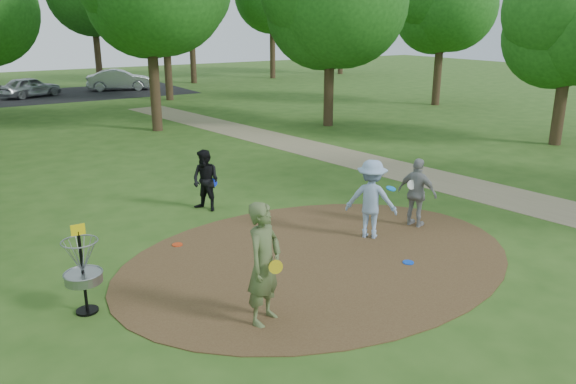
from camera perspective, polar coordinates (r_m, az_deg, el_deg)
ground at (r=11.44m, az=3.24°, el=-6.78°), size 100.00×100.00×0.00m
dirt_clearing at (r=11.43m, az=3.24°, el=-6.73°), size 8.40×8.40×0.02m
footpath at (r=17.04m, az=17.29°, el=0.59°), size 7.55×39.89×0.01m
parking_lot at (r=39.60m, az=-20.54°, el=9.34°), size 14.00×8.00×0.01m
player_observer_with_disc at (r=8.77m, az=-2.44°, el=-7.30°), size 0.87×0.77×2.00m
player_throwing_with_disc at (r=12.35m, az=8.46°, el=-0.74°), size 1.33×1.29×1.76m
player_walking_with_disc at (r=14.16m, az=-8.36°, el=1.15°), size 0.87×0.94×1.55m
player_waiting_with_disc at (r=13.23m, az=12.99°, el=-0.09°), size 0.68×1.03×1.62m
disc_ground_cyan at (r=11.02m, az=-1.79°, el=-7.55°), size 0.22×0.22×0.02m
disc_ground_blue at (r=11.43m, az=12.12°, el=-7.00°), size 0.22×0.22×0.02m
disc_ground_red at (r=12.25m, az=-11.18°, el=-5.27°), size 0.22×0.22×0.02m
car_left at (r=38.82m, az=-24.74°, el=9.66°), size 3.98×2.89×1.26m
car_right at (r=40.61m, az=-16.76°, el=10.85°), size 4.49×2.70×1.40m
disc_golf_basket at (r=9.68m, az=-20.21°, el=-6.80°), size 0.63×0.63×1.54m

